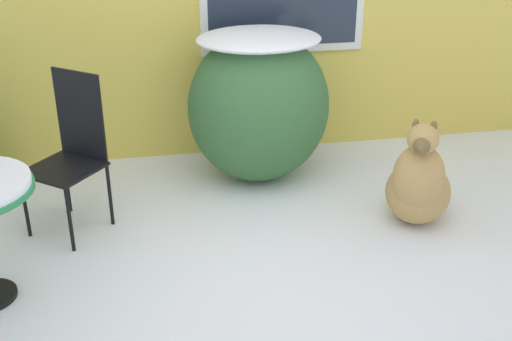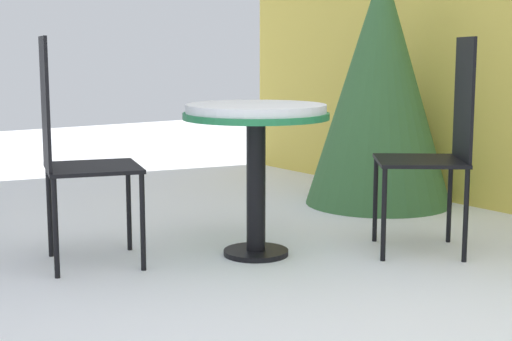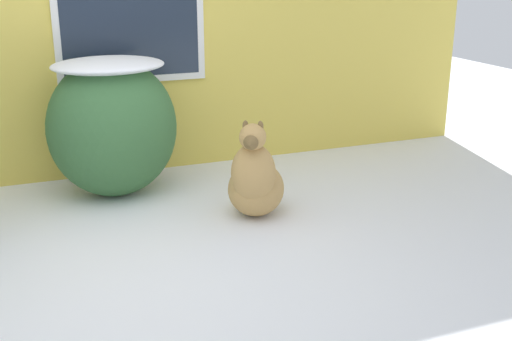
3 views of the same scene
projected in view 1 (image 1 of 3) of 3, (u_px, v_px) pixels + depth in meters
ground_plane at (276, 305)px, 3.58m from camera, size 16.00×16.00×0.00m
shrub_left at (259, 103)px, 4.78m from camera, size 1.06×0.87×1.16m
patio_chair_near_table at (72, 149)px, 4.15m from camera, size 0.59×0.59×1.05m
dog at (418, 185)px, 4.28m from camera, size 0.63×0.68×0.80m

